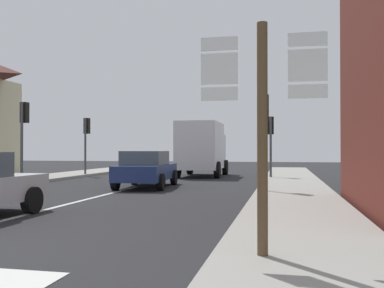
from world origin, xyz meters
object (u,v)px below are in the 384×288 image
traffic_light_far_left (86,133)px  traffic_light_near_right (264,121)px  traffic_light_near_left (24,124)px  sedan_far (146,169)px  delivery_truck (202,148)px  route_sign_post (262,120)px  traffic_light_far_right (271,133)px

traffic_light_far_left → traffic_light_near_right: (10.48, -8.12, 0.04)m
traffic_light_near_right → traffic_light_near_left: (-10.48, 1.98, 0.15)m
traffic_light_far_left → traffic_light_near_left: bearing=-90.0°
sedan_far → delivery_truck: (0.86, 7.58, 0.89)m
traffic_light_near_left → traffic_light_near_right: bearing=-10.7°
route_sign_post → traffic_light_near_right: size_ratio=0.94×
traffic_light_near_left → traffic_light_far_right: size_ratio=1.12×
traffic_light_far_left → traffic_light_far_right: 10.50m
traffic_light_near_left → route_sign_post: bearing=-45.8°
traffic_light_near_left → traffic_light_far_right: bearing=27.7°
traffic_light_far_right → route_sign_post: bearing=-88.7°
sedan_far → traffic_light_far_left: traffic_light_far_left is taller
traffic_light_far_left → traffic_light_near_right: bearing=-37.8°
traffic_light_near_left → delivery_truck: bearing=48.3°
route_sign_post → traffic_light_near_left: (-10.85, 11.18, 0.76)m
route_sign_post → delivery_truck: bearing=103.1°
sedan_far → delivery_truck: delivery_truck is taller
traffic_light_near_right → delivery_truck: bearing=112.9°
sedan_far → traffic_light_far_right: (4.79, 5.74, 1.62)m
sedan_far → traffic_light_near_right: 5.39m
traffic_light_far_left → sedan_far: bearing=-48.3°
route_sign_post → traffic_light_near_left: traffic_light_near_left is taller
traffic_light_near_left → sedan_far: bearing=-2.5°
sedan_far → traffic_light_near_left: size_ratio=1.20×
traffic_light_near_right → route_sign_post: bearing=-87.7°
sedan_far → traffic_light_near_right: (4.79, -1.73, 1.76)m
route_sign_post → traffic_light_near_right: (-0.38, 9.20, 0.61)m
sedan_far → traffic_light_far_right: traffic_light_far_right is taller
delivery_truck → traffic_light_near_left: traffic_light_near_left is taller
delivery_truck → traffic_light_near_left: size_ratio=1.39×
delivery_truck → traffic_light_near_right: (3.93, -9.32, 0.87)m
delivery_truck → traffic_light_far_right: 4.40m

